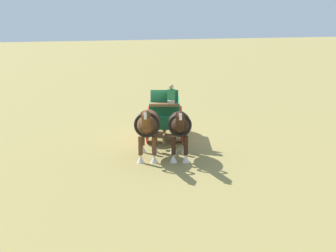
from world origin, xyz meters
name	(u,v)px	position (x,y,z in m)	size (l,w,h in m)	color
ground_plane	(165,137)	(0.00, 0.00, 0.00)	(220.00, 220.00, 0.00)	#9E8C4C
show_wagon	(165,113)	(0.13, -0.05, 1.26)	(5.42, 2.95, 2.82)	#195B38
draft_horse_near	(180,125)	(3.55, -0.79, 1.41)	(2.93, 1.67, 2.29)	#331E14
draft_horse_off	(148,124)	(3.04, -1.98, 1.45)	(3.09, 1.77, 2.33)	brown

